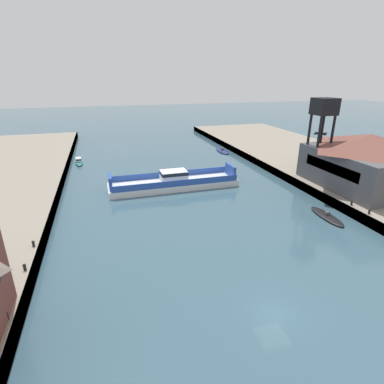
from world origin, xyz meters
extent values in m
plane|color=#385666|center=(0.00, 0.00, 0.00)|extent=(400.00, 400.00, 0.00)
cube|color=#423D38|center=(-20.31, 20.00, 0.73)|extent=(0.30, 140.00, 1.47)
cube|color=#423D38|center=(20.31, 20.00, 0.73)|extent=(0.30, 140.00, 1.47)
cube|color=silver|center=(-0.97, 32.86, 0.55)|extent=(23.06, 5.77, 1.10)
cube|color=#284CA3|center=(-0.99, 35.61, 1.65)|extent=(22.10, 0.27, 1.10)
cube|color=#284CA3|center=(-0.96, 30.11, 1.65)|extent=(22.10, 0.27, 1.10)
cube|color=silver|center=(-0.97, 32.86, 2.11)|extent=(4.62, 3.12, 2.02)
cube|color=black|center=(-0.97, 32.86, 2.77)|extent=(4.67, 3.16, 0.60)
cube|color=#284CA3|center=(10.04, 32.93, 2.20)|extent=(0.53, 3.94, 2.20)
cube|color=#284CA3|center=(-11.98, 32.79, 2.20)|extent=(0.53, 3.94, 2.20)
ellipsoid|color=#237075|center=(-18.21, 54.60, 0.22)|extent=(2.14, 5.86, 0.44)
cube|color=silver|center=(-18.25, 55.02, 0.85)|extent=(1.32, 2.10, 0.82)
cube|color=black|center=(-18.25, 55.02, 0.95)|extent=(1.35, 2.16, 0.25)
ellipsoid|color=black|center=(16.99, 14.49, 0.19)|extent=(2.28, 6.96, 0.39)
cube|color=#4C4C51|center=(16.99, 14.49, 0.64)|extent=(0.70, 0.43, 0.50)
ellipsoid|color=navy|center=(17.86, 56.23, 0.21)|extent=(2.77, 7.67, 0.42)
cube|color=#4C4C51|center=(17.86, 56.23, 0.67)|extent=(0.87, 0.44, 0.50)
cube|color=#4C4C51|center=(28.73, 20.73, 4.48)|extent=(13.82, 17.06, 6.01)
pyramid|color=brown|center=(28.73, 20.73, 8.83)|extent=(13.82, 17.06, 2.71)
cube|color=black|center=(21.86, 20.73, 5.20)|extent=(0.08, 11.94, 1.68)
cylinder|color=black|center=(22.30, 27.69, 7.09)|extent=(0.44, 0.44, 11.24)
cylinder|color=black|center=(24.93, 27.69, 7.09)|extent=(0.44, 0.44, 11.24)
cylinder|color=black|center=(22.30, 25.06, 7.09)|extent=(0.44, 0.44, 11.24)
cylinder|color=black|center=(24.93, 25.06, 7.09)|extent=(0.44, 0.44, 11.24)
cube|color=black|center=(23.61, 26.38, 5.40)|extent=(2.63, 0.20, 0.20)
cube|color=black|center=(23.61, 26.38, 5.40)|extent=(0.20, 2.63, 0.20)
cube|color=black|center=(23.61, 26.38, 9.56)|extent=(2.63, 0.20, 0.20)
cube|color=black|center=(23.61, 26.38, 9.56)|extent=(0.20, 2.63, 0.20)
cube|color=black|center=(23.61, 26.38, 14.08)|extent=(3.42, 3.42, 2.75)
cylinder|color=black|center=(-20.86, 3.93, 1.74)|extent=(0.28, 0.28, 0.55)
sphere|color=black|center=(-20.86, 3.93, 2.02)|extent=(0.32, 0.32, 0.32)
cylinder|color=black|center=(-20.86, 10.49, 1.74)|extent=(0.28, 0.28, 0.55)
sphere|color=black|center=(-20.86, 10.49, 2.02)|extent=(0.32, 0.32, 0.32)
cylinder|color=black|center=(20.86, 11.25, 1.74)|extent=(0.28, 0.28, 0.55)
sphere|color=black|center=(20.86, 11.25, 2.02)|extent=(0.32, 0.32, 0.32)
cylinder|color=black|center=(-20.86, 15.03, 1.74)|extent=(0.28, 0.28, 0.55)
sphere|color=black|center=(-20.86, 15.03, 2.02)|extent=(0.32, 0.32, 0.32)
cylinder|color=black|center=(20.86, 14.38, 1.74)|extent=(0.28, 0.28, 0.55)
sphere|color=black|center=(20.86, 14.38, 2.02)|extent=(0.32, 0.32, 0.32)
camera|label=1|loc=(-12.52, -17.40, 18.84)|focal=28.36mm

